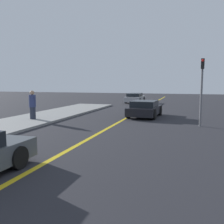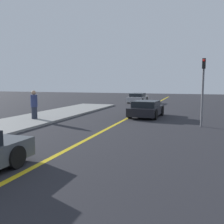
{
  "view_description": "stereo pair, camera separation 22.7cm",
  "coord_description": "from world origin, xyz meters",
  "views": [
    {
      "loc": [
        4.19,
        3.73,
        2.46
      ],
      "look_at": [
        0.58,
        15.22,
        1.03
      ],
      "focal_mm": 40.0,
      "sensor_mm": 36.0,
      "label": 1
    },
    {
      "loc": [
        4.4,
        3.8,
        2.46
      ],
      "look_at": [
        0.58,
        15.22,
        1.03
      ],
      "focal_mm": 40.0,
      "sensor_mm": 36.0,
      "label": 2
    }
  ],
  "objects": [
    {
      "name": "car_far_distant",
      "position": [
        1.11,
        21.41,
        0.58
      ],
      "size": [
        2.14,
        3.91,
        1.17
      ],
      "rotation": [
        0.0,
        0.0,
        -0.05
      ],
      "color": "black",
      "rests_on": "ground_plane"
    },
    {
      "name": "pedestrian_mid_group",
      "position": [
        -5.42,
        17.35,
        1.03
      ],
      "size": [
        0.43,
        0.43,
        1.82
      ],
      "color": "#282D3D",
      "rests_on": "sidewalk_left"
    },
    {
      "name": "car_parked_left_lot",
      "position": [
        -2.27,
        33.7,
        0.58
      ],
      "size": [
        1.85,
        4.43,
        1.17
      ],
      "rotation": [
        0.0,
        0.0,
        0.0
      ],
      "color": "#9E9EA3",
      "rests_on": "ground_plane"
    },
    {
      "name": "traffic_light",
      "position": [
        4.77,
        18.39,
        2.32
      ],
      "size": [
        0.18,
        0.4,
        3.75
      ],
      "color": "slate",
      "rests_on": "ground_plane"
    },
    {
      "name": "road_center_line",
      "position": [
        0.0,
        18.0,
        0.0
      ],
      "size": [
        0.2,
        60.0,
        0.01
      ],
      "color": "gold",
      "rests_on": "ground_plane"
    }
  ]
}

